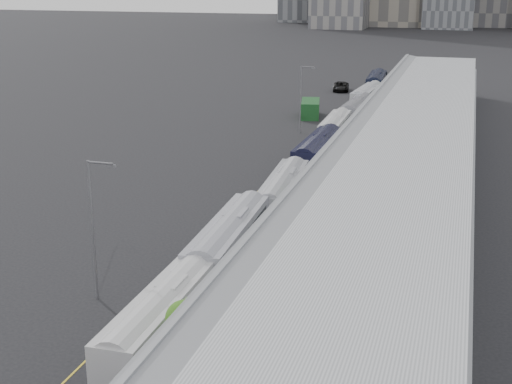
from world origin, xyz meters
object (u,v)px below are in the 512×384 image
at_px(bus_8, 367,100).
at_px(street_lamp_near, 94,222).
at_px(bus_4, 283,197).
at_px(bus_3, 229,248).
at_px(bus_7, 357,113).
at_px(bus_6, 335,131).
at_px(bus_9, 376,85).
at_px(street_lamp_far, 302,95).
at_px(bus_2, 162,325).
at_px(bus_5, 318,156).
at_px(shipping_container, 310,109).
at_px(suv, 341,86).

relative_size(bus_8, street_lamp_near, 1.38).
bearing_deg(bus_4, bus_8, 86.39).
height_order(bus_3, bus_7, bus_3).
distance_m(bus_4, bus_8, 55.60).
bearing_deg(bus_6, street_lamp_near, -98.34).
distance_m(bus_9, street_lamp_far, 36.86).
distance_m(street_lamp_near, street_lamp_far, 55.96).
relative_size(bus_4, bus_6, 1.09).
bearing_deg(bus_3, bus_6, 87.78).
bearing_deg(bus_2, bus_6, 89.75).
bearing_deg(bus_5, bus_3, -89.85).
bearing_deg(street_lamp_far, bus_3, -83.13).
distance_m(bus_2, street_lamp_far, 61.47).
distance_m(bus_2, bus_4, 25.95).
bearing_deg(street_lamp_near, bus_3, 46.57).
distance_m(bus_7, bus_8, 12.06).
distance_m(bus_6, shipping_container, 17.80).
distance_m(bus_3, shipping_container, 60.79).
xyz_separation_m(street_lamp_near, shipping_container, (-0.28, 67.62, -4.29)).
height_order(bus_5, street_lamp_far, street_lamp_far).
xyz_separation_m(bus_4, street_lamp_near, (-7.48, -20.82, 3.92)).
distance_m(bus_4, shipping_container, 47.44).
bearing_deg(bus_6, suv, 97.99).
bearing_deg(bus_9, bus_5, -92.16).
bearing_deg(bus_3, bus_2, -92.18).
relative_size(bus_4, shipping_container, 1.94).
xyz_separation_m(bus_6, shipping_container, (-6.88, 16.42, -0.24)).
bearing_deg(street_lamp_near, bus_9, 85.89).
bearing_deg(suv, street_lamp_far, -96.56).
bearing_deg(bus_2, bus_3, 89.78).
height_order(bus_3, bus_9, bus_3).
relative_size(bus_3, bus_9, 1.03).
bearing_deg(bus_3, bus_7, 86.85).
bearing_deg(bus_3, bus_5, 86.43).
bearing_deg(bus_7, bus_4, -86.88).
xyz_separation_m(street_lamp_near, street_lamp_far, (1.00, 55.95, -0.23)).
height_order(bus_6, shipping_container, bus_6).
bearing_deg(shipping_container, bus_7, -34.03).
bearing_deg(bus_8, bus_3, -86.20).
bearing_deg(suv, bus_9, -26.57).
bearing_deg(bus_4, street_lamp_far, 96.53).
distance_m(bus_4, bus_9, 71.38).
distance_m(bus_5, bus_9, 55.46).
distance_m(bus_2, shipping_container, 73.11).
distance_m(bus_2, bus_9, 97.32).
relative_size(street_lamp_near, street_lamp_far, 1.05).
relative_size(bus_8, street_lamp_far, 1.44).
bearing_deg(bus_2, street_lamp_near, 142.98).
bearing_deg(bus_4, street_lamp_near, -113.67).
relative_size(bus_4, street_lamp_near, 1.38).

